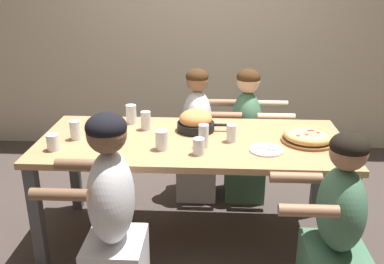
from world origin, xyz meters
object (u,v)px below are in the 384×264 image
Objects in this scene: drinking_glass_b at (199,147)px; drinking_glass_i at (75,131)px; drinking_glass_a at (104,126)px; drinking_glass_c at (162,141)px; drinking_glass_g at (53,143)px; drinking_glass_e at (146,121)px; drinking_glass_h at (231,133)px; diner_near_right at (336,236)px; diner_far_center at (197,140)px; diner_near_midleft at (112,222)px; empty_plate_b at (101,124)px; diner_far_midright at (246,141)px; empty_plate_a at (266,150)px; drinking_glass_f at (204,137)px; skillet_bowl at (196,122)px; drinking_glass_d at (131,115)px; pizza_board_main at (308,137)px.

drinking_glass_i reaches higher than drinking_glass_b.
drinking_glass_a is 0.48m from drinking_glass_c.
drinking_glass_c is 1.21× the size of drinking_glass_g.
drinking_glass_e is (-0.15, 0.35, 0.00)m from drinking_glass_c.
drinking_glass_h is 0.11× the size of diner_near_right.
diner_near_midleft is at bearing -17.06° from diner_far_center.
diner_near_midleft is (0.28, -0.90, -0.23)m from empty_plate_b.
diner_far_center is at bearing -90.00° from diner_far_midright.
diner_far_midright is (-0.06, 0.82, -0.27)m from empty_plate_a.
diner_near_right is at bearing -36.22° from drinking_glass_f.
drinking_glass_f is (0.06, -0.29, 0.00)m from skillet_bowl.
drinking_glass_d is 1.09× the size of drinking_glass_i.
drinking_glass_b is 0.66m from diner_near_midleft.
drinking_glass_c is at bearing -169.19° from drinking_glass_f.
drinking_glass_f is 0.95m from diner_near_right.
drinking_glass_i reaches higher than pizza_board_main.
empty_plate_b is at bearing -69.42° from diner_far_midright.
empty_plate_b is at bearing 163.20° from drinking_glass_h.
drinking_glass_e is 1.43m from diner_near_right.
skillet_bowl is 0.30m from drinking_glass_h.
drinking_glass_c is at bearing 63.94° from diner_near_right.
empty_plate_a is (-0.29, -0.17, -0.03)m from pizza_board_main.
skillet_bowl is 2.50× the size of drinking_glass_f.
empty_plate_b is at bearing 145.63° from drinking_glass_b.
drinking_glass_f is (0.26, 0.05, 0.01)m from drinking_glass_c.
diner_far_midright is (0.15, 0.68, -0.32)m from drinking_glass_h.
diner_far_center is 1.37m from diner_near_midleft.
drinking_glass_a is at bearing 174.03° from drinking_glass_h.
drinking_glass_f is at bearing -149.59° from drinking_glass_h.
diner_far_midright is (1.00, 0.59, -0.33)m from drinking_glass_a.
drinking_glass_g is (-0.17, -0.47, 0.04)m from empty_plate_b.
pizza_board_main is at bearing -13.82° from drinking_glass_d.
drinking_glass_a reaches higher than drinking_glass_g.
drinking_glass_g is (-0.51, -0.39, -0.01)m from drinking_glass_e.
drinking_glass_g is 1.26m from diner_far_center.
diner_far_midright reaches higher than drinking_glass_f.
diner_far_center reaches higher than empty_plate_a.
drinking_glass_a is (-1.34, 0.07, 0.03)m from pizza_board_main.
diner_far_midright reaches higher than empty_plate_b.
drinking_glass_e is 0.61m from drinking_glass_h.
skillet_bowl is 0.49m from drinking_glass_d.
diner_far_midright is at bearing 93.91° from empty_plate_a.
empty_plate_b is 1.34× the size of drinking_glass_f.
pizza_board_main is at bearing 48.27° from diner_far_center.
drinking_glass_b is at bearing -1.18° from drinking_glass_g.
empty_plate_a is at bearing -60.55° from diner_near_midleft.
diner_far_midright is (0.39, 0.49, -0.33)m from skillet_bowl.
drinking_glass_i is at bearing 68.40° from diner_near_right.
drinking_glass_a reaches higher than drinking_glass_c.
diner_far_midright is at bearing -31.41° from diner_near_midleft.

